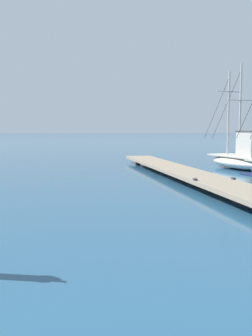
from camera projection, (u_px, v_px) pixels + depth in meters
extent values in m
cube|color=gray|center=(182.00, 171.00, 18.64)|extent=(2.57, 19.24, 0.16)
cylinder|color=brown|center=(225.00, 192.00, 13.99)|extent=(0.36, 0.36, 0.29)
cylinder|color=brown|center=(181.00, 176.00, 18.67)|extent=(0.36, 0.36, 0.29)
cylinder|color=brown|center=(155.00, 166.00, 23.35)|extent=(0.36, 0.36, 0.29)
cylinder|color=brown|center=(138.00, 160.00, 28.03)|extent=(0.36, 0.36, 0.29)
cube|color=#333338|center=(195.00, 179.00, 14.73)|extent=(0.13, 0.20, 0.08)
cube|color=#333338|center=(233.00, 178.00, 15.04)|extent=(0.13, 0.20, 0.08)
ellipsoid|color=silver|center=(241.00, 162.00, 23.09)|extent=(3.09, 5.50, 0.81)
cube|color=#B2AD9E|center=(241.00, 156.00, 23.05)|extent=(2.74, 4.94, 0.08)
cube|color=#B7B2A8|center=(250.00, 144.00, 22.24)|extent=(1.26, 1.59, 1.46)
cube|color=#3D3D42|center=(251.00, 131.00, 22.17)|extent=(1.37, 1.72, 0.06)
cylinder|color=#B2ADA3|center=(240.00, 110.00, 23.00)|extent=(0.11, 0.11, 5.52)
cylinder|color=#B2ADA3|center=(240.00, 100.00, 22.94)|extent=(1.83, 0.44, 0.06)
cylinder|color=#333338|center=(226.00, 107.00, 24.36)|extent=(0.62, 2.81, 4.08)
cylinder|color=#B2ADA3|center=(228.00, 113.00, 24.10)|extent=(0.11, 0.11, 5.22)
cylinder|color=#B2ADA3|center=(229.00, 91.00, 23.96)|extent=(1.83, 0.44, 0.06)
cylinder|color=#333338|center=(216.00, 110.00, 25.38)|extent=(0.58, 2.66, 3.86)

